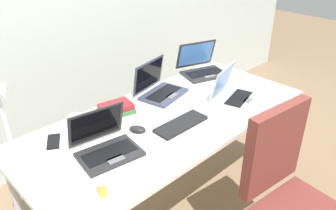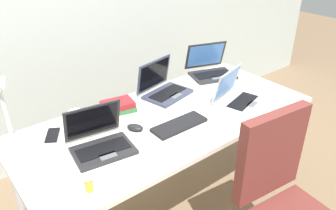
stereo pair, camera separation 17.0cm
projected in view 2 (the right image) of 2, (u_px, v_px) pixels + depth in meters
ground_plane at (168, 208)px, 2.36m from camera, size 12.00×12.00×0.00m
desk at (168, 125)px, 2.04m from camera, size 1.80×0.80×0.74m
desk_lamp at (7, 111)px, 1.67m from camera, size 0.12×0.18×0.40m
laptop_front_left at (164, 88)px, 2.25m from camera, size 0.35×0.31×0.23m
laptop_back_left at (238, 97)px, 2.15m from camera, size 0.34×0.31×0.21m
laptop_front_right at (210, 69)px, 2.54m from camera, size 0.39×0.36×0.23m
laptop_back_right at (100, 141)px, 1.71m from camera, size 0.33×0.30×0.22m
external_keyboard at (179, 125)px, 1.91m from camera, size 0.33×0.12×0.02m
computer_mouse at (135, 127)px, 1.88m from camera, size 0.10×0.11×0.03m
cell_phone at (53, 135)px, 1.83m from camera, size 0.12×0.15×0.01m
pill_bottle at (89, 183)px, 1.44m from camera, size 0.04×0.04×0.08m
book_stack at (118, 106)px, 2.06m from camera, size 0.23×0.19×0.06m
coffee_mug at (76, 118)px, 1.91m from camera, size 0.11×0.08×0.09m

